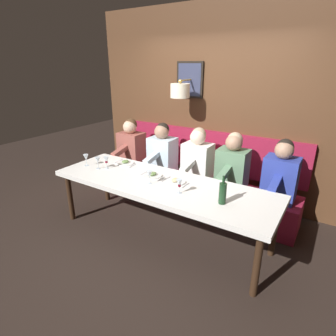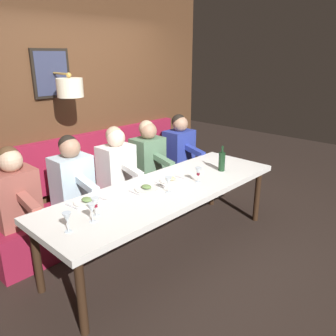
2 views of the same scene
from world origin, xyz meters
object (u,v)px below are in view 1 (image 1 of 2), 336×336
at_px(dining_table, 161,187).
at_px(diner_near, 232,164).
at_px(diner_farthest, 131,144).
at_px(wine_glass_3, 106,160).
at_px(wine_glass_2, 86,158).
at_px(diner_nearest, 281,173).
at_px(wine_bottle, 223,193).
at_px(wine_glass_0, 179,184).
at_px(diner_far, 162,150).
at_px(wine_glass_1, 149,174).
at_px(wine_glass_4, 98,161).
at_px(diner_middle, 197,157).

bearing_deg(dining_table, diner_near, -32.48).
height_order(diner_farthest, wine_glass_3, diner_farthest).
relative_size(diner_farthest, wine_glass_2, 4.82).
bearing_deg(dining_table, diner_nearest, -53.21).
xyz_separation_m(dining_table, wine_bottle, (-0.11, -0.82, 0.18)).
distance_m(wine_glass_0, wine_bottle, 0.48).
height_order(diner_far, wine_glass_1, diner_far).
bearing_deg(dining_table, wine_glass_3, 90.45).
xyz_separation_m(wine_glass_1, wine_glass_2, (0.03, 1.10, 0.00)).
distance_m(wine_glass_1, wine_bottle, 0.91).
bearing_deg(dining_table, diner_far, 32.85).
bearing_deg(diner_nearest, diner_far, 90.00).
bearing_deg(wine_glass_1, wine_glass_0, -94.44).
height_order(wine_glass_1, wine_glass_4, same).
bearing_deg(diner_near, diner_farthest, 90.00).
bearing_deg(diner_far, wine_bottle, -125.48).
height_order(diner_far, wine_bottle, diner_far).
bearing_deg(wine_glass_0, dining_table, 67.34).
height_order(wine_glass_1, wine_glass_3, same).
relative_size(diner_nearest, diner_near, 1.00).
bearing_deg(wine_glass_1, wine_bottle, -89.97).
relative_size(diner_far, wine_glass_1, 4.82).
height_order(diner_nearest, wine_glass_3, diner_nearest).
distance_m(diner_far, diner_farthest, 0.62).
relative_size(wine_glass_0, wine_glass_2, 1.00).
bearing_deg(wine_glass_1, wine_glass_4, 88.28).
height_order(diner_far, diner_farthest, same).
bearing_deg(wine_bottle, wine_glass_3, 86.65).
distance_m(diner_nearest, wine_bottle, 1.05).
bearing_deg(wine_glass_0, wine_bottle, -86.04).
relative_size(dining_table, diner_near, 3.50).
xyz_separation_m(diner_farthest, wine_glass_4, (-0.96, -0.22, 0.04)).
distance_m(dining_table, wine_glass_0, 0.40).
bearing_deg(wine_glass_2, wine_glass_4, -89.98).
distance_m(wine_glass_0, wine_glass_3, 1.22).
height_order(diner_middle, wine_glass_0, diner_middle).
distance_m(dining_table, wine_glass_3, 0.90).
xyz_separation_m(diner_middle, wine_glass_1, (-0.99, 0.13, 0.04)).
relative_size(wine_glass_1, wine_bottle, 0.55).
relative_size(dining_table, wine_glass_1, 16.89).
relative_size(diner_middle, diner_far, 1.00).
relative_size(diner_middle, diner_farthest, 1.00).
xyz_separation_m(dining_table, wine_glass_3, (-0.01, 0.88, 0.18)).
xyz_separation_m(diner_nearest, wine_glass_1, (-0.99, 1.27, 0.04)).
bearing_deg(wine_glass_1, diner_nearest, -52.11).
relative_size(diner_middle, wine_glass_0, 4.82).
distance_m(diner_far, wine_glass_4, 1.04).
distance_m(wine_glass_0, wine_glass_1, 0.43).
bearing_deg(dining_table, wine_glass_2, 93.86).
relative_size(diner_far, wine_glass_3, 4.82).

